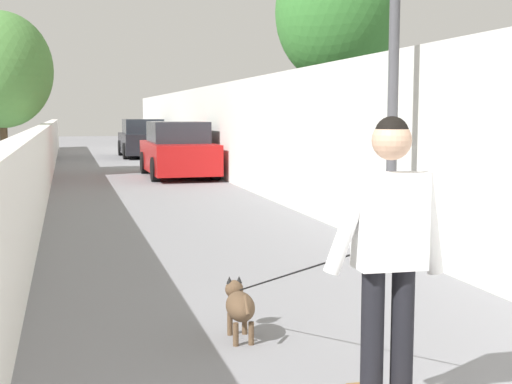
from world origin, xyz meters
TOP-DOWN VIEW (x-y plane):
  - ground_plane at (14.00, 0.00)m, footprint 80.00×80.00m
  - wall_left at (12.00, 2.35)m, footprint 48.00×0.30m
  - fence_right at (12.00, -2.35)m, footprint 48.00×0.30m
  - tree_right_near at (13.00, -3.97)m, footprint 2.68×2.68m
  - tree_left_mid at (19.00, 3.48)m, footprint 2.80×2.80m
  - lamp_post at (5.87, -1.80)m, footprint 0.36×0.36m
  - person_skateboarder at (2.12, 0.08)m, footprint 0.24×0.71m
  - dog at (3.78, 0.53)m, footprint 1.97×0.58m
  - car_near at (17.81, -1.20)m, footprint 4.12×1.80m
  - car_far at (26.93, -1.20)m, footprint 4.01×1.80m

SIDE VIEW (x-z plane):
  - ground_plane at x=14.00m, z-range 0.00..0.00m
  - dog at x=3.78m, z-range -0.25..0.80m
  - car_far at x=26.93m, z-range -0.06..1.48m
  - car_near at x=17.81m, z-range -0.06..1.48m
  - wall_left at x=12.00m, z-range 0.00..1.47m
  - person_skateboarder at x=2.12m, z-range 0.23..1.89m
  - fence_right at x=12.00m, z-range 0.00..2.56m
  - lamp_post at x=5.87m, z-range 0.75..4.64m
  - tree_left_mid at x=19.00m, z-range 0.67..5.24m
  - tree_right_near at x=13.00m, z-range 1.18..6.72m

